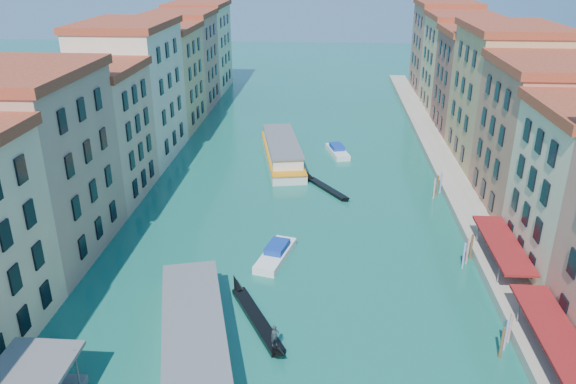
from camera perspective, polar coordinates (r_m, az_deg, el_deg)
name	(u,v)px	position (r m, az deg, el deg)	size (l,w,h in m)	color
left_bank_palazzos	(118,107)	(85.31, -16.87, 8.28)	(12.80, 128.40, 21.00)	beige
right_bank_palazzos	(515,113)	(84.24, 22.07, 7.43)	(12.80, 128.40, 21.00)	#99402F
quay	(449,174)	(84.88, 16.01, 1.76)	(4.00, 140.00, 1.00)	gray
restaurant_awnings	(563,345)	(48.17, 26.14, -13.79)	(3.20, 44.55, 3.12)	maroon
mooring_poles_right	(496,316)	(52.52, 20.42, -11.74)	(1.44, 54.24, 3.20)	brown
vaporetto_near	(195,341)	(46.97, -9.47, -14.67)	(10.82, 23.07, 3.35)	white
vaporetto_far	(282,151)	(88.49, -0.60, 4.22)	(8.91, 22.47, 3.26)	silver
gondola_fore	(257,317)	(50.75, -3.19, -12.61)	(7.03, 12.26, 2.66)	black
gondola_far	(326,187)	(77.55, 3.92, 0.48)	(7.03, 9.85, 1.60)	black
motorboat_mid	(276,254)	(60.07, -1.24, -6.27)	(4.13, 7.82, 1.55)	white
motorboat_far	(337,151)	(91.63, 5.04, 4.21)	(4.05, 7.54, 1.49)	silver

